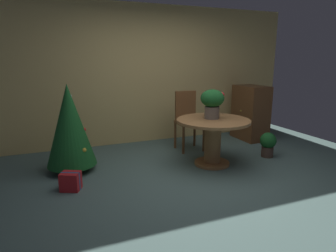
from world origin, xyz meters
The scene contains 9 objects.
ground_plane centered at (0.00, 0.00, 0.00)m, with size 6.60×6.60×0.00m, color #4C6660.
back_wall_panel centered at (0.00, 2.20, 1.30)m, with size 6.00×0.10×2.60m, color tan.
round_dining_table centered at (0.46, 0.50, 0.49)m, with size 1.11×1.11×0.72m.
flower_vase centered at (0.47, 0.56, 0.98)m, with size 0.36×0.36×0.45m.
wooden_chair_far centered at (0.46, 1.39, 0.59)m, with size 0.44×0.40×1.05m.
holiday_tree centered at (-1.57, 1.04, 0.69)m, with size 0.70×0.70×1.28m.
gift_box_red centered at (-1.64, 0.36, 0.11)m, with size 0.29×0.27×0.23m.
wooden_cabinet centered at (1.93, 1.53, 0.54)m, with size 0.47×0.72×1.08m.
potted_plant centered at (1.51, 0.47, 0.23)m, with size 0.27×0.27×0.42m.
Camera 1 is at (-1.79, -3.26, 1.62)m, focal length 31.33 mm.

